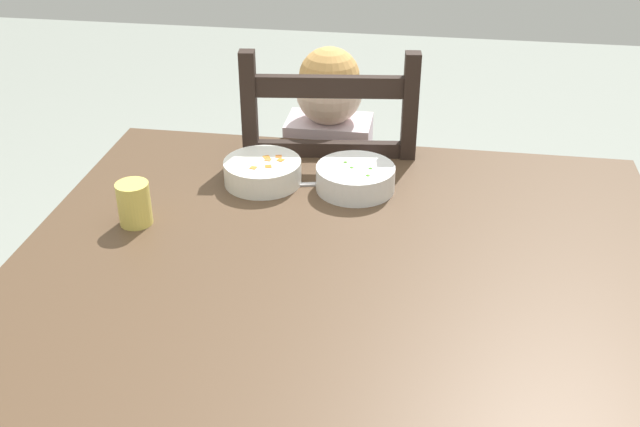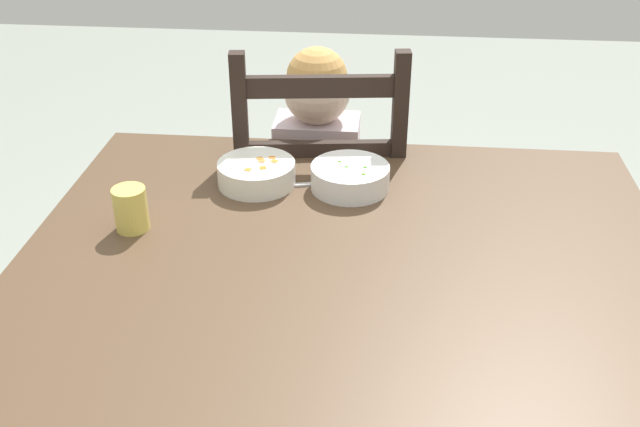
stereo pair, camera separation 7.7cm
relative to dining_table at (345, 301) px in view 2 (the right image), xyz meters
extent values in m
cube|color=brown|center=(0.00, 0.00, 0.07)|extent=(1.27, 1.09, 0.04)
cylinder|color=brown|center=(-0.56, 0.47, -0.30)|extent=(0.07, 0.07, 0.71)
cylinder|color=brown|center=(0.56, 0.47, -0.30)|extent=(0.07, 0.07, 0.71)
cube|color=black|center=(-0.12, 0.65, -0.21)|extent=(0.47, 0.47, 0.02)
cube|color=black|center=(0.05, 0.86, -0.44)|extent=(0.04, 0.04, 0.44)
cube|color=black|center=(-0.33, 0.81, -0.44)|extent=(0.04, 0.04, 0.44)
cube|color=black|center=(0.10, 0.48, -0.44)|extent=(0.04, 0.04, 0.44)
cube|color=black|center=(-0.28, 0.43, -0.44)|extent=(0.04, 0.04, 0.44)
cube|color=black|center=(0.10, 0.48, 0.08)|extent=(0.04, 0.04, 0.55)
cube|color=black|center=(-0.28, 0.43, 0.08)|extent=(0.04, 0.04, 0.55)
cube|color=black|center=(-0.09, 0.46, 0.27)|extent=(0.36, 0.07, 0.05)
cube|color=black|center=(-0.09, 0.46, 0.11)|extent=(0.36, 0.07, 0.05)
cube|color=silver|center=(-0.12, 0.62, -0.04)|extent=(0.22, 0.14, 0.32)
sphere|color=beige|center=(-0.12, 0.62, 0.20)|extent=(0.17, 0.17, 0.17)
sphere|color=tan|center=(-0.12, 0.62, 0.24)|extent=(0.16, 0.16, 0.16)
cylinder|color=#3F4C72|center=(-0.17, 0.50, -0.43)|extent=(0.07, 0.07, 0.46)
cylinder|color=#3F4C72|center=(-0.06, 0.50, -0.43)|extent=(0.07, 0.07, 0.46)
cylinder|color=silver|center=(-0.25, 0.52, 0.04)|extent=(0.06, 0.24, 0.13)
cylinder|color=silver|center=(0.01, 0.52, 0.04)|extent=(0.06, 0.24, 0.13)
cylinder|color=white|center=(-0.01, 0.30, 0.12)|extent=(0.18, 0.18, 0.05)
cylinder|color=white|center=(-0.01, 0.30, 0.10)|extent=(0.08, 0.08, 0.01)
cylinder|color=#509A2E|center=(-0.01, 0.30, 0.13)|extent=(0.14, 0.14, 0.03)
sphere|color=#439025|center=(0.02, 0.29, 0.15)|extent=(0.01, 0.01, 0.01)
sphere|color=#4E9D25|center=(0.02, 0.26, 0.15)|extent=(0.01, 0.01, 0.01)
sphere|color=#4A9222|center=(-0.04, 0.32, 0.15)|extent=(0.01, 0.01, 0.01)
sphere|color=#4EA22C|center=(-0.02, 0.29, 0.15)|extent=(0.01, 0.01, 0.01)
cylinder|color=white|center=(-0.22, 0.30, 0.12)|extent=(0.18, 0.18, 0.05)
cylinder|color=white|center=(-0.22, 0.30, 0.10)|extent=(0.08, 0.08, 0.01)
cylinder|color=orange|center=(-0.22, 0.30, 0.13)|extent=(0.14, 0.14, 0.03)
cube|color=orange|center=(-0.22, 0.32, 0.14)|extent=(0.02, 0.02, 0.01)
cube|color=orange|center=(-0.23, 0.26, 0.14)|extent=(0.02, 0.02, 0.01)
cube|color=orange|center=(-0.21, 0.30, 0.14)|extent=(0.01, 0.01, 0.01)
cube|color=orange|center=(-0.20, 0.27, 0.14)|extent=(0.02, 0.02, 0.01)
cube|color=orange|center=(-0.18, 0.31, 0.14)|extent=(0.02, 0.02, 0.01)
cube|color=orange|center=(-0.19, 0.32, 0.14)|extent=(0.02, 0.02, 0.01)
cube|color=silver|center=(-0.11, 0.30, 0.10)|extent=(0.10, 0.03, 0.00)
ellipsoid|color=silver|center=(-0.18, 0.28, 0.10)|extent=(0.05, 0.04, 0.01)
cylinder|color=#DECA59|center=(-0.44, 0.08, 0.14)|extent=(0.07, 0.07, 0.09)
camera|label=1|loc=(0.14, -1.20, 0.89)|focal=42.63mm
camera|label=2|loc=(0.07, -1.21, 0.89)|focal=42.63mm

